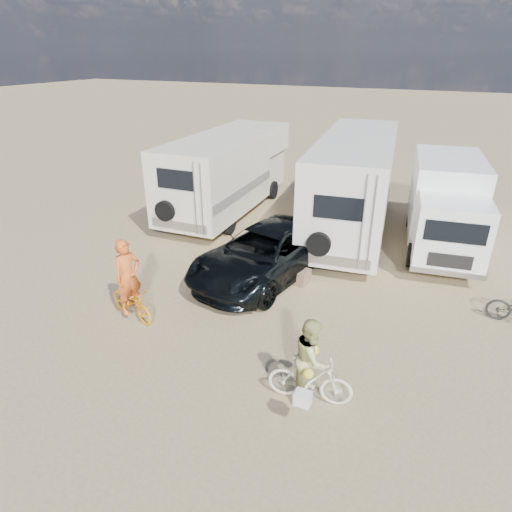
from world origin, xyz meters
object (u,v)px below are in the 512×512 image
at_px(rv_left, 227,174).
at_px(bike_woman, 310,380).
at_px(bike_man, 131,302).
at_px(rider_woman, 311,366).
at_px(crate, 299,276).
at_px(dark_suv, 265,253).
at_px(rv_main, 353,186).
at_px(box_truck, 446,207).
at_px(cooler, 276,252).
at_px(rider_man, 129,283).

xyz_separation_m(rv_left, bike_woman, (6.50, -8.97, -1.05)).
xyz_separation_m(bike_man, rider_woman, (4.95, -0.94, 0.40)).
relative_size(rv_left, crate, 14.74).
bearing_deg(rider_woman, dark_suv, 23.80).
bearing_deg(bike_woman, dark_suv, 23.80).
height_order(rv_left, bike_man, rv_left).
distance_m(dark_suv, bike_woman, 5.19).
xyz_separation_m(rv_left, bike_man, (1.55, -8.03, -1.12)).
height_order(rv_main, box_truck, rv_main).
relative_size(rv_left, dark_suv, 1.42).
xyz_separation_m(dark_suv, bike_man, (-2.13, -3.42, -0.31)).
bearing_deg(rv_left, bike_woman, -56.16).
bearing_deg(rider_woman, bike_woman, -0.00).
bearing_deg(cooler, bike_woman, -85.31).
bearing_deg(rv_left, crate, -46.23).
relative_size(rider_man, cooler, 3.70).
distance_m(rv_left, box_truck, 8.23).
xyz_separation_m(bike_woman, crate, (-1.74, 4.35, -0.29)).
distance_m(bike_woman, rider_woman, 0.33).
xyz_separation_m(rv_main, rider_man, (-3.56, -7.97, -0.74)).
distance_m(rv_main, crate, 4.81).
distance_m(rv_main, bike_woman, 9.09).
bearing_deg(cooler, rider_man, -136.55).
bearing_deg(crate, bike_woman, -68.21).
height_order(rider_man, cooler, rider_man).
bearing_deg(box_truck, bike_woman, -108.64).
xyz_separation_m(rider_man, crate, (3.22, 3.41, -0.75)).
relative_size(rv_main, dark_suv, 1.57).
bearing_deg(rider_man, bike_woman, -83.23).
xyz_separation_m(rv_left, cooler, (3.54, -3.39, -1.33)).
distance_m(rv_main, rv_left, 5.11).
bearing_deg(rv_main, rv_left, 172.29).
relative_size(rv_main, rider_woman, 5.05).
height_order(dark_suv, bike_woman, dark_suv).
xyz_separation_m(bike_man, rider_man, (0.00, 0.00, 0.54)).
xyz_separation_m(dark_suv, cooler, (-0.14, 1.22, -0.52)).
relative_size(bike_man, cooler, 3.09).
height_order(rv_main, cooler, rv_main).
relative_size(rider_woman, cooler, 3.17).
bearing_deg(rv_left, bike_man, -81.21).
xyz_separation_m(rv_main, box_truck, (3.12, -0.27, -0.26)).
height_order(bike_man, rider_woman, rider_woman).
bearing_deg(bike_man, rider_woman, -83.23).
distance_m(rv_left, rider_woman, 11.10).
height_order(bike_woman, rider_woman, rider_woman).
relative_size(rv_left, cooler, 14.48).
relative_size(box_truck, rider_man, 3.03).
xyz_separation_m(rv_main, bike_woman, (1.40, -8.90, -1.21)).
bearing_deg(bike_woman, box_truck, -20.42).
relative_size(rv_main, bike_woman, 5.07).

